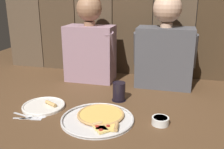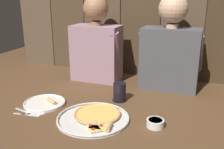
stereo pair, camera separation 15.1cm
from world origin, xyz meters
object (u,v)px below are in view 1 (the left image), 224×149
(dipping_bowl, at_px, (160,120))
(diner_left, at_px, (90,42))
(diner_right, at_px, (165,45))
(dinner_plate, at_px, (44,106))
(pizza_tray, at_px, (99,118))
(drinking_glass, at_px, (119,92))

(dipping_bowl, height_order, diner_left, diner_left)
(diner_left, xyz_separation_m, diner_right, (0.54, 0.00, 0.01))
(dinner_plate, xyz_separation_m, dipping_bowl, (0.67, -0.04, 0.01))
(pizza_tray, height_order, drinking_glass, drinking_glass)
(dinner_plate, relative_size, diner_right, 0.38)
(pizza_tray, relative_size, diner_left, 0.61)
(dinner_plate, xyz_separation_m, diner_right, (0.65, 0.54, 0.29))
(drinking_glass, height_order, diner_left, diner_left)
(dipping_bowl, bearing_deg, diner_left, 134.46)
(drinking_glass, distance_m, dipping_bowl, 0.37)
(drinking_glass, height_order, dipping_bowl, drinking_glass)
(pizza_tray, xyz_separation_m, diner_left, (-0.25, 0.60, 0.28))
(drinking_glass, relative_size, diner_left, 0.18)
(dinner_plate, bearing_deg, diner_left, 79.02)
(drinking_glass, height_order, diner_right, diner_right)
(dinner_plate, relative_size, drinking_glass, 2.12)
(pizza_tray, bearing_deg, dipping_bowl, 4.42)
(dinner_plate, bearing_deg, dipping_bowl, -3.12)
(pizza_tray, bearing_deg, dinner_plate, 170.21)
(pizza_tray, bearing_deg, diner_left, 112.51)
(dinner_plate, relative_size, diner_left, 0.39)
(dinner_plate, distance_m, drinking_glass, 0.46)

